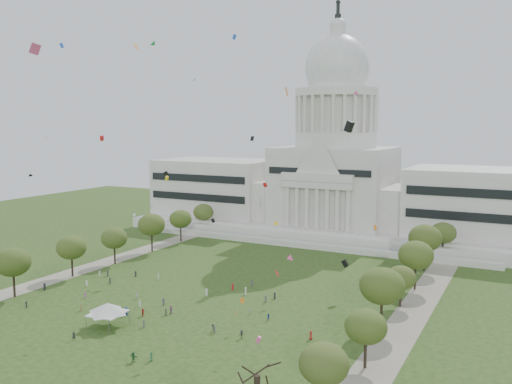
{
  "coord_description": "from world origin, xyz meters",
  "views": [
    {
      "loc": [
        71.38,
        -92.7,
        43.23
      ],
      "look_at": [
        0.0,
        45.0,
        24.0
      ],
      "focal_mm": 38.0,
      "sensor_mm": 36.0,
      "label": 1
    }
  ],
  "objects_px": {
    "capitol": "(335,178)",
    "big_bare_tree": "(257,371)",
    "person_0": "(311,335)",
    "event_tent": "(107,308)"
  },
  "relations": [
    {
      "from": "big_bare_tree",
      "to": "capitol",
      "type": "bearing_deg",
      "value": 105.02
    },
    {
      "from": "capitol",
      "to": "big_bare_tree",
      "type": "distance_m",
      "value": 147.23
    },
    {
      "from": "capitol",
      "to": "big_bare_tree",
      "type": "bearing_deg",
      "value": -74.98
    },
    {
      "from": "capitol",
      "to": "big_bare_tree",
      "type": "height_order",
      "value": "capitol"
    },
    {
      "from": "event_tent",
      "to": "person_0",
      "type": "height_order",
      "value": "event_tent"
    },
    {
      "from": "capitol",
      "to": "person_0",
      "type": "xyz_separation_m",
      "value": [
        32.81,
        -107.69,
        -21.39
      ]
    },
    {
      "from": "capitol",
      "to": "big_bare_tree",
      "type": "xyz_separation_m",
      "value": [
        38.0,
        -141.59,
        -13.62
      ]
    },
    {
      "from": "capitol",
      "to": "person_0",
      "type": "bearing_deg",
      "value": -73.06
    },
    {
      "from": "person_0",
      "to": "big_bare_tree",
      "type": "bearing_deg",
      "value": -17.84
    },
    {
      "from": "event_tent",
      "to": "person_0",
      "type": "xyz_separation_m",
      "value": [
        41.61,
        13.47,
        -3.23
      ]
    }
  ]
}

